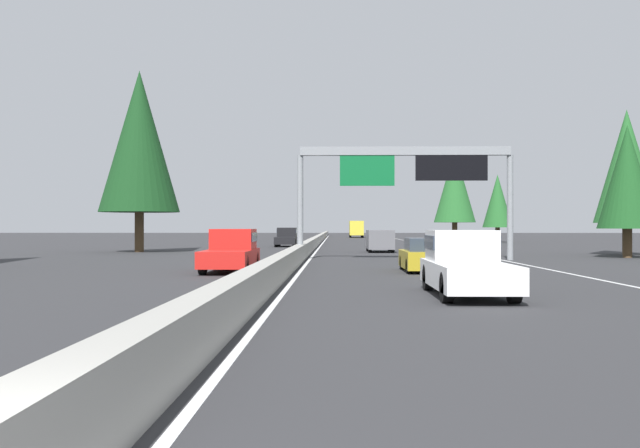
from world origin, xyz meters
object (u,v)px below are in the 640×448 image
conifer_right_distant (498,201)px  conifer_right_mid (627,166)px  oncoming_near (231,250)px  conifer_right_far (455,186)px  oncoming_far (287,237)px  sign_gantry_overhead (408,170)px  pickup_far_left (465,263)px  conifer_right_near (627,177)px  minivan_mid_left (380,240)px  box_truck_mid_center (356,229)px  conifer_left_near (139,142)px  sedan_distant_a (424,256)px

conifer_right_distant → conifer_right_mid: bearing=-179.8°
oncoming_near → conifer_right_far: 57.57m
oncoming_far → sign_gantry_overhead: bearing=17.6°
pickup_far_left → conifer_right_far: (64.90, -10.40, 5.89)m
conifer_right_near → conifer_right_far: 40.25m
conifer_right_mid → conifer_right_near: bearing=158.5°
sign_gantry_overhead → minivan_mid_left: sign_gantry_overhead is taller
oncoming_far → conifer_right_far: (14.76, -18.99, 5.89)m
oncoming_near → conifer_right_mid: size_ratio=0.55×
sign_gantry_overhead → minivan_mid_left: (13.35, 0.82, -4.35)m
box_truck_mid_center → conifer_left_near: size_ratio=0.61×
sign_gantry_overhead → oncoming_far: bearing=17.6°
box_truck_mid_center → oncoming_near: 96.43m
sign_gantry_overhead → conifer_left_near: size_ratio=0.90×
conifer_right_mid → pickup_far_left: bearing=150.9°
sedan_distant_a → oncoming_near: oncoming_near is taller
minivan_mid_left → conifer_right_near: (-9.97, -14.97, 4.13)m
conifer_right_mid → conifer_right_far: size_ratio=0.91×
pickup_far_left → conifer_right_far: 65.99m
sedan_distant_a → oncoming_far: (39.40, 8.71, 0.23)m
pickup_far_left → conifer_right_distant: 71.32m
minivan_mid_left → oncoming_far: oncoming_far is taller
pickup_far_left → oncoming_far: bearing=9.7°
minivan_mid_left → box_truck_mid_center: box_truck_mid_center is taller
conifer_right_near → conifer_left_near: conifer_left_near is taller
conifer_right_mid → box_truck_mid_center: bearing=12.2°
minivan_mid_left → sedan_distant_a: bearing=-179.0°
sign_gantry_overhead → conifer_left_near: bearing=56.5°
sign_gantry_overhead → conifer_right_distant: size_ratio=1.50×
sedan_distant_a → box_truck_mid_center: 96.11m
conifer_right_near → oncoming_far: bearing=42.6°
pickup_far_left → conifer_right_distant: (69.27, -16.45, 4.23)m
box_truck_mid_center → conifer_left_near: bearing=165.5°
conifer_right_far → conifer_right_distant: conifer_right_far is taller
oncoming_far → conifer_right_distant: 31.79m
conifer_left_near → box_truck_mid_center: bearing=-14.5°
oncoming_near → conifer_right_distant: conifer_right_distant is taller
sign_gantry_overhead → oncoming_near: (-10.76, 8.83, -4.38)m
conifer_right_mid → oncoming_far: bearing=51.1°
conifer_right_far → conifer_left_near: bearing=136.2°
oncoming_near → conifer_right_distant: 63.66m
sedan_distant_a → conifer_right_near: (14.16, -14.53, 4.40)m
oncoming_far → conifer_right_near: size_ratio=0.67×
sedan_distant_a → oncoming_far: oncoming_far is taller
sedan_distant_a → conifer_right_distant: size_ratio=0.52×
conifer_right_far → sign_gantry_overhead: bearing=167.2°
conifer_right_distant → conifer_left_near: (-34.92, 35.33, 3.39)m
sedan_distant_a → box_truck_mid_center: (96.11, 0.23, 0.93)m
box_truck_mid_center → oncoming_near: box_truck_mid_center is taller
oncoming_far → conifer_right_mid: size_ratio=0.55×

